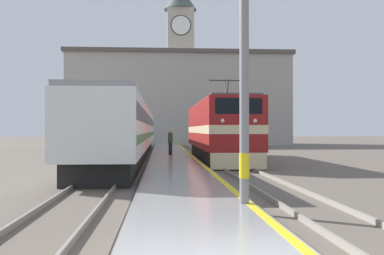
% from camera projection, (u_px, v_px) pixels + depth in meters
% --- Properties ---
extents(ground_plane, '(200.00, 200.00, 0.00)m').
position_uv_depth(ground_plane, '(170.00, 155.00, 35.62)').
color(ground_plane, '#60564C').
extents(platform, '(2.94, 140.00, 0.27)m').
position_uv_depth(platform, '(172.00, 157.00, 30.64)').
color(platform, '#999999').
rests_on(platform, ground).
extents(rail_track_near, '(2.83, 140.00, 0.16)m').
position_uv_depth(rail_track_near, '(216.00, 159.00, 30.85)').
color(rail_track_near, '#60564C').
rests_on(rail_track_near, ground).
extents(rail_track_far, '(2.83, 140.00, 0.16)m').
position_uv_depth(rail_track_far, '(127.00, 159.00, 30.42)').
color(rail_track_far, '#60564C').
rests_on(rail_track_far, ground).
extents(locomotive_train, '(2.92, 15.96, 4.88)m').
position_uv_depth(locomotive_train, '(218.00, 130.00, 29.63)').
color(locomotive_train, black).
rests_on(locomotive_train, ground).
extents(passenger_train, '(2.92, 35.80, 3.64)m').
position_uv_depth(passenger_train, '(129.00, 130.00, 32.32)').
color(passenger_train, black).
rests_on(passenger_train, ground).
extents(catenary_mast, '(2.09, 0.25, 8.57)m').
position_uv_depth(catenary_mast, '(247.00, 24.00, 10.72)').
color(catenary_mast, gray).
rests_on(catenary_mast, platform).
extents(person_on_platform, '(0.34, 0.34, 1.77)m').
position_uv_depth(person_on_platform, '(170.00, 142.00, 31.38)').
color(person_on_platform, '#23232D').
rests_on(person_on_platform, platform).
extents(clock_tower, '(5.33, 5.33, 25.45)m').
position_uv_depth(clock_tower, '(180.00, 59.00, 73.22)').
color(clock_tower, '#ADA393').
rests_on(clock_tower, ground).
extents(station_building, '(29.50, 7.30, 12.29)m').
position_uv_depth(station_building, '(179.00, 99.00, 59.79)').
color(station_building, '#A8A399').
rests_on(station_building, ground).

